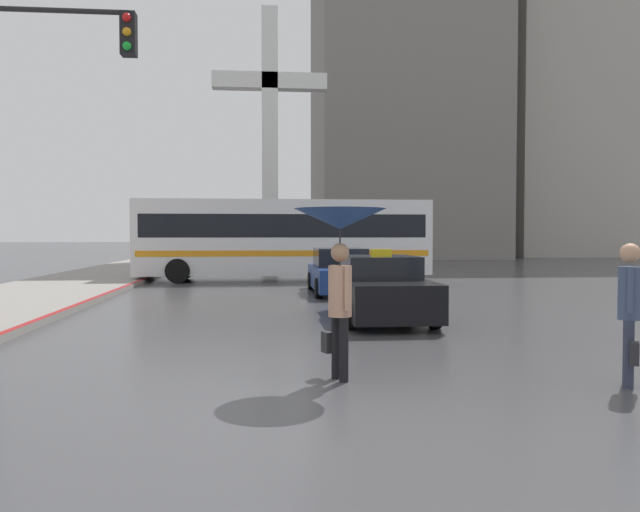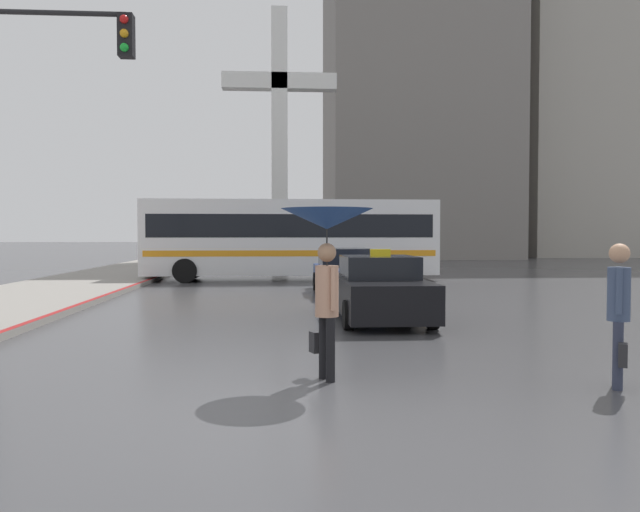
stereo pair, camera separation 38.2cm
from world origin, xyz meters
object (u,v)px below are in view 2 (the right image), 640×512
taxi (380,290)px  traffic_light (40,106)px  pedestrian_with_umbrella (327,237)px  monument_cross (279,122)px  pedestrian_man (619,306)px  city_bus (291,236)px  sedan_red (345,273)px

taxi → traffic_light: 7.80m
pedestrian_with_umbrella → monument_cross: bearing=-19.6°
pedestrian_man → traffic_light: size_ratio=0.28×
traffic_light → monument_cross: size_ratio=0.43×
city_bus → monument_cross: bearing=2.1°
sedan_red → pedestrian_man: pedestrian_man is taller
taxi → sedan_red: size_ratio=0.92×
monument_cross → pedestrian_with_umbrella: bearing=-89.0°
traffic_light → pedestrian_man: bearing=-28.4°
taxi → monument_cross: monument_cross is taller
sedan_red → traffic_light: size_ratio=0.72×
city_bus → pedestrian_with_umbrella: city_bus is taller
pedestrian_with_umbrella → traffic_light: size_ratio=0.35×
traffic_light → city_bus: bearing=70.2°
pedestrian_with_umbrella → pedestrian_man: bearing=-121.4°
city_bus → traffic_light: 14.91m
pedestrian_man → monument_cross: bearing=-143.2°
sedan_red → city_bus: 6.19m
monument_cross → pedestrian_man: bearing=-81.8°
pedestrian_man → monument_cross: (-4.07, 28.23, 7.27)m
sedan_red → pedestrian_with_umbrella: pedestrian_with_umbrella is taller
pedestrian_with_umbrella → sedan_red: bearing=-28.0°
city_bus → pedestrian_with_umbrella: (0.09, -17.84, 0.04)m
sedan_red → city_bus: size_ratio=0.38×
traffic_light → monument_cross: bearing=79.0°
taxi → city_bus: 12.42m
taxi → pedestrian_man: bearing=107.2°
pedestrian_with_umbrella → monument_cross: (-0.50, 27.55, 6.43)m
city_bus → pedestrian_man: city_bus is taller
taxi → pedestrian_with_umbrella: size_ratio=1.86×
pedestrian_with_umbrella → pedestrian_man: (3.57, -0.68, -0.84)m
taxi → sedan_red: 6.39m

